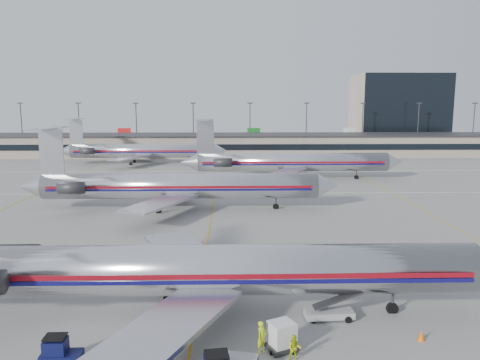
{
  "coord_description": "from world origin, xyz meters",
  "views": [
    {
      "loc": [
        2.48,
        -37.43,
        14.96
      ],
      "look_at": [
        3.91,
        26.43,
        4.5
      ],
      "focal_mm": 35.0,
      "sensor_mm": 36.0,
      "label": 1
    }
  ],
  "objects_px": {
    "jet_foreground": "(191,269)",
    "belt_loader": "(330,312)",
    "uld_container": "(282,336)",
    "jet_second_row": "(174,186)"
  },
  "relations": [
    {
      "from": "jet_foreground",
      "to": "belt_loader",
      "type": "height_order",
      "value": "jet_foreground"
    },
    {
      "from": "jet_foreground",
      "to": "uld_container",
      "type": "bearing_deg",
      "value": -40.26
    },
    {
      "from": "belt_loader",
      "to": "jet_second_row",
      "type": "bearing_deg",
      "value": 109.21
    },
    {
      "from": "jet_second_row",
      "to": "belt_loader",
      "type": "xyz_separation_m",
      "value": [
        14.89,
        -34.9,
        -2.88
      ]
    },
    {
      "from": "jet_foreground",
      "to": "jet_second_row",
      "type": "bearing_deg",
      "value": 98.66
    },
    {
      "from": "jet_foreground",
      "to": "jet_second_row",
      "type": "height_order",
      "value": "jet_second_row"
    },
    {
      "from": "jet_second_row",
      "to": "belt_loader",
      "type": "relative_size",
      "value": 11.23
    },
    {
      "from": "jet_second_row",
      "to": "belt_loader",
      "type": "distance_m",
      "value": 38.05
    },
    {
      "from": "jet_second_row",
      "to": "belt_loader",
      "type": "bearing_deg",
      "value": -66.89
    },
    {
      "from": "jet_foreground",
      "to": "uld_container",
      "type": "distance_m",
      "value": 8.09
    }
  ]
}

